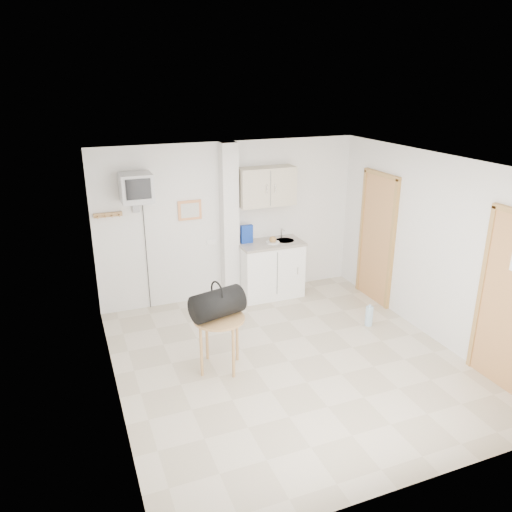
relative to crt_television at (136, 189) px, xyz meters
name	(u,v)px	position (x,y,z in m)	size (l,w,h in m)	color
ground	(289,361)	(1.45, -2.02, -1.94)	(4.50, 4.50, 0.00)	beige
room_envelope	(307,242)	(1.69, -1.93, -0.40)	(4.24, 4.54, 2.55)	white
kitchenette	(269,248)	(2.02, -0.02, -1.13)	(1.03, 0.58, 2.10)	white
crt_television	(136,189)	(0.00, 0.00, 0.00)	(0.44, 0.45, 2.15)	slate
round_table	(219,324)	(0.60, -1.84, -1.34)	(0.62, 0.62, 0.69)	#A67443
duffel_bag	(217,304)	(0.59, -1.81, -1.07)	(0.69, 0.49, 0.46)	black
water_bottle	(369,316)	(2.94, -1.56, -1.79)	(0.11, 0.11, 0.33)	#A3C7DE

